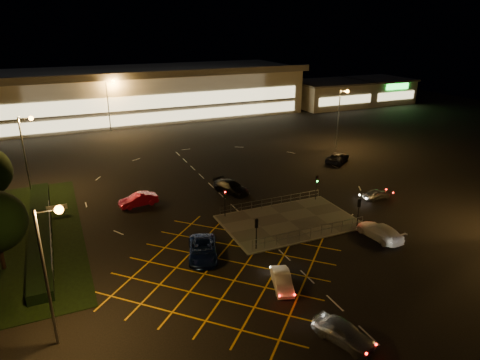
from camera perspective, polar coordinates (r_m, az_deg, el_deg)
name	(u,v)px	position (r m, az deg, el deg)	size (l,w,h in m)	color
ground	(265,218)	(48.16, 3.33, -5.07)	(180.00, 180.00, 0.00)	black
pedestrian_island	(289,221)	(47.44, 6.60, -5.51)	(14.00, 9.00, 0.12)	#4C4944
hedge	(40,229)	(49.01, -25.10, -5.99)	(2.00, 26.00, 1.00)	black
supermarket	(144,92)	(103.67, -12.65, 11.37)	(72.00, 26.50, 10.50)	beige
retail_unit_a	(329,94)	(115.06, 11.78, 11.22)	(18.80, 14.80, 6.35)	beige
retail_unit_b	(378,90)	(124.93, 17.92, 11.38)	(14.80, 14.80, 6.35)	beige
streetlight_sw	(50,258)	(30.12, -24.00, -9.47)	(1.78, 0.56, 10.03)	slate
streetlight_nw	(27,145)	(58.42, -26.55, 4.23)	(1.78, 0.56, 10.03)	slate
streetlight_ne	(341,111)	(74.93, 13.32, 8.98)	(1.78, 0.56, 10.03)	slate
streetlight_far_left	(110,99)	(88.35, -16.96, 10.32)	(1.78, 0.56, 10.03)	slate
streetlight_far_right	(284,86)	(102.95, 5.94, 12.39)	(1.78, 0.56, 10.03)	slate
signal_sw	(256,228)	(40.69, 2.20, -6.36)	(0.28, 0.30, 3.15)	black
signal_se	(359,207)	(46.75, 15.57, -3.46)	(0.28, 0.30, 3.15)	black
signal_nw	(225,198)	(47.33, -2.03, -2.38)	(0.28, 0.30, 3.15)	black
signal_ne	(317,182)	(52.63, 10.17, -0.31)	(0.28, 0.30, 3.15)	black
car_near_silver	(344,332)	(31.74, 13.64, -19.13)	(1.81, 4.50, 1.53)	#AAADB1
car_queue_white	(282,281)	(36.29, 5.64, -13.20)	(1.37, 3.94, 1.30)	silver
car_left_blue	(203,250)	(40.35, -4.99, -9.22)	(2.61, 5.65, 1.57)	navy
car_far_dkgrey	(231,187)	(54.76, -1.18, -0.94)	(2.15, 5.28, 1.53)	black
car_right_silver	(376,194)	(55.51, 17.73, -1.82)	(1.45, 3.61, 1.23)	#A1A5A8
car_circ_red	(138,200)	(52.30, -13.41, -2.59)	(1.59, 4.57, 1.51)	maroon
car_east_grey	(338,157)	(68.67, 12.88, 2.97)	(2.42, 5.24, 1.46)	black
car_approach_white	(380,231)	(45.73, 18.12, -6.52)	(2.15, 5.28, 1.53)	#BEBEBE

